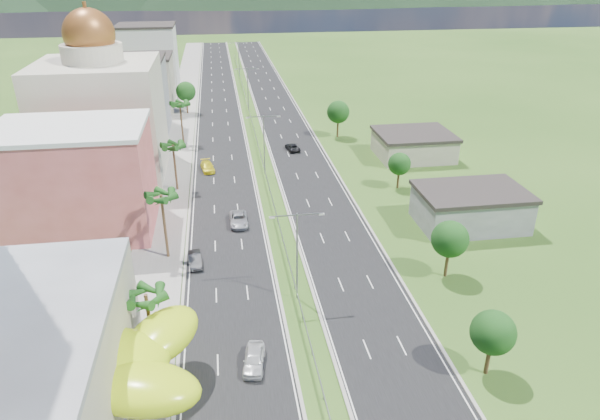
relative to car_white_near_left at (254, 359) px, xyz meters
name	(u,v)px	position (x,y,z in m)	size (l,w,h in m)	color
ground	(312,355)	(5.81, 0.67, -0.87)	(500.00, 500.00, 0.00)	#2D5119
road_left	(220,117)	(-1.69, 90.67, -0.85)	(11.00, 260.00, 0.04)	black
road_right	(280,115)	(13.31, 90.67, -0.85)	(11.00, 260.00, 0.04)	black
sidewalk_left	(181,119)	(-11.19, 90.67, -0.81)	(7.00, 260.00, 0.12)	gray
median_guardrail	(256,135)	(5.81, 72.66, -0.25)	(0.10, 216.06, 0.76)	gray
streetlight_median_b	(297,248)	(5.81, 10.67, 5.88)	(6.04, 0.25, 11.00)	gray
streetlight_median_c	(264,139)	(5.81, 50.67, 5.88)	(6.04, 0.25, 11.00)	gray
streetlight_median_d	(248,85)	(5.81, 95.67, 5.88)	(6.04, 0.25, 11.00)	gray
streetlight_median_e	(239,56)	(5.81, 140.67, 5.88)	(6.04, 0.25, 11.00)	gray
lime_canopy	(87,365)	(-14.18, -3.34, 4.12)	(18.00, 15.00, 7.40)	#B7D815
pink_shophouse	(77,182)	(-22.19, 32.67, 6.63)	(20.00, 15.00, 15.00)	#C0534F
domed_building	(102,112)	(-22.19, 55.67, 10.49)	(20.00, 20.00, 28.70)	beige
midrise_grey	(129,98)	(-21.19, 80.67, 7.13)	(16.00, 15.00, 16.00)	slate
midrise_beige	(141,83)	(-21.19, 102.67, 5.63)	(16.00, 15.00, 13.00)	#9F9983
midrise_white	(149,58)	(-21.19, 125.67, 8.13)	(16.00, 15.00, 18.00)	silver
shed_near	(470,209)	(33.81, 25.67, 1.63)	(15.00, 10.00, 5.00)	slate
shed_far	(413,146)	(35.81, 55.67, 1.33)	(14.00, 12.00, 4.40)	#9F9983
palm_tree_b	(146,299)	(-9.69, 2.67, 6.19)	(3.60, 3.60, 8.10)	#47301C
palm_tree_c	(161,199)	(-9.69, 22.67, 7.63)	(3.60, 3.60, 9.60)	#47301C
palm_tree_d	(173,148)	(-9.69, 45.67, 6.68)	(3.60, 3.60, 8.60)	#47301C
palm_tree_e	(180,106)	(-9.69, 70.67, 7.44)	(3.60, 3.60, 9.40)	#47301C
leafy_tree_lfar	(186,92)	(-9.69, 95.67, 4.71)	(4.90, 4.90, 8.05)	#47301C
leafy_tree_ra	(493,333)	(21.81, -4.33, 3.91)	(4.20, 4.20, 6.90)	#47301C
leafy_tree_rb	(450,239)	(24.81, 12.67, 4.31)	(4.55, 4.55, 7.47)	#47301C
leafy_tree_rc	(399,164)	(27.81, 40.67, 3.51)	(3.85, 3.85, 6.33)	#47301C
leafy_tree_rd	(338,112)	(23.81, 70.67, 4.71)	(4.90, 4.90, 8.05)	#47301C
mountain_ridge	(291,3)	(65.81, 450.67, -0.87)	(860.00, 140.00, 90.00)	black
car_white_near_left	(254,359)	(0.00, 0.00, 0.00)	(1.95, 4.86, 1.65)	silver
car_dark_left	(195,259)	(-6.10, 20.12, -0.10)	(1.55, 4.44, 1.46)	black
car_silver_mid_left	(239,219)	(0.05, 30.87, -0.05)	(2.58, 5.59, 1.55)	#97999E
car_yellow_far_left	(208,167)	(-4.57, 53.94, -0.06)	(2.15, 5.29, 1.54)	yellow
car_dark_far_right	(293,147)	(12.67, 63.01, -0.15)	(2.24, 4.85, 1.35)	black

